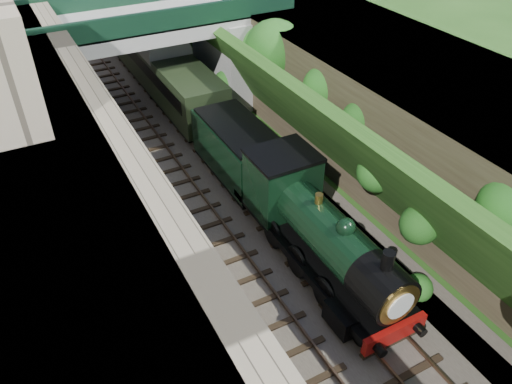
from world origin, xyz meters
TOP-DOWN VIEW (x-y plane):
  - trackbed at (0.00, 20.00)m, footprint 10.00×90.00m
  - retaining_wall at (-5.50, 20.00)m, footprint 1.00×90.00m
  - street_plateau_left at (-9.00, 20.00)m, footprint 6.00×90.00m
  - street_plateau_right at (9.50, 20.00)m, footprint 8.00×90.00m
  - embankment_slope at (5.08, 17.33)m, footprint 4.39×90.00m
  - track_left at (-2.00, 20.00)m, footprint 2.50×90.00m
  - track_right at (1.20, 20.00)m, footprint 2.50×90.00m
  - road_bridge at (0.94, 24.00)m, footprint 16.00×6.40m
  - tree at (5.91, 18.82)m, footprint 3.60×3.80m
  - locomotive at (1.20, 6.82)m, footprint 3.10×10.23m
  - tender at (1.20, 14.18)m, footprint 2.70×6.00m
  - coach_front at (1.20, 26.78)m, footprint 2.90×18.00m

SIDE VIEW (x-z plane):
  - trackbed at x=0.00m, z-range 0.00..0.20m
  - track_left at x=-2.00m, z-range 0.15..0.35m
  - track_right at x=1.20m, z-range 0.15..0.35m
  - tender at x=1.20m, z-range 0.09..3.14m
  - locomotive at x=1.20m, z-range -0.02..3.81m
  - coach_front at x=1.20m, z-range 0.20..3.90m
  - embankment_slope at x=5.08m, z-range -0.30..6.08m
  - street_plateau_right at x=9.50m, z-range 0.00..6.25m
  - retaining_wall at x=-5.50m, z-range 0.00..7.00m
  - street_plateau_left at x=-9.00m, z-range 0.00..7.00m
  - road_bridge at x=0.94m, z-range 0.45..7.70m
  - tree at x=5.91m, z-range 1.35..7.95m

